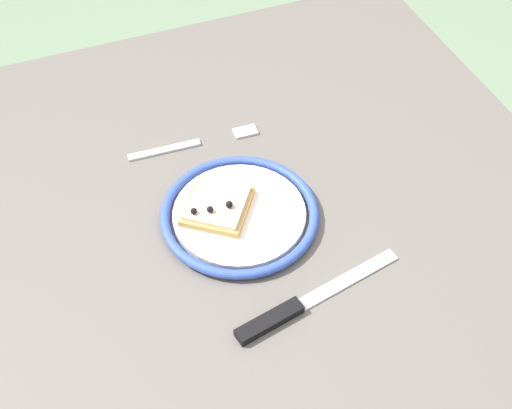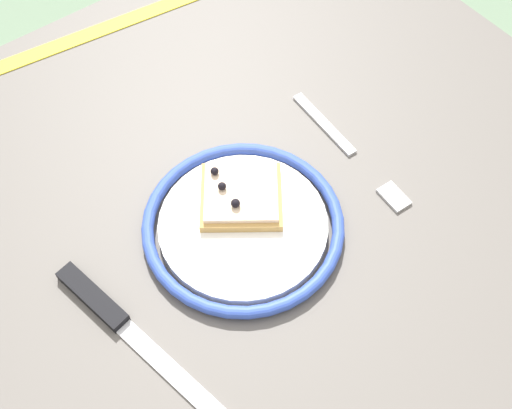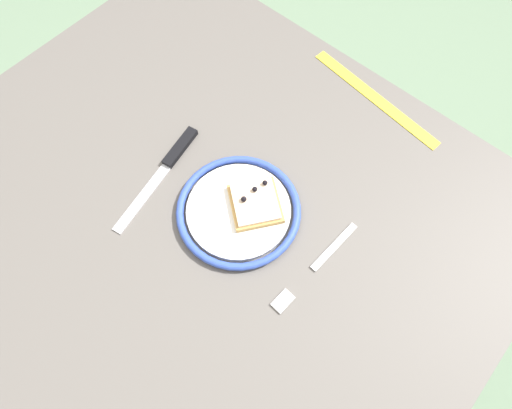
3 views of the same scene
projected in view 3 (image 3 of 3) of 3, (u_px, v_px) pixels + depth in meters
ground_plane at (228, 298)px, 1.43m from camera, size 6.00×6.00×0.00m
dining_table at (209, 225)px, 0.85m from camera, size 1.04×0.90×0.74m
plate at (239, 210)px, 0.75m from camera, size 0.22×0.22×0.02m
pizza_slice_near at (255, 203)px, 0.74m from camera, size 0.12×0.12×0.03m
knife at (170, 160)px, 0.79m from camera, size 0.06×0.24×0.01m
fork at (316, 266)px, 0.71m from camera, size 0.03×0.20×0.00m
measuring_tape at (375, 98)px, 0.86m from camera, size 0.31×0.06×0.00m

